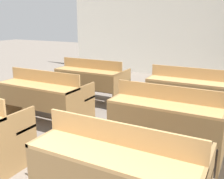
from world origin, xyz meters
The scene contains 6 objects.
wall_back centered at (0.00, 7.24, 1.36)m, with size 6.81×0.06×2.72m.
bench_front_right centered at (1.01, 1.51, 0.46)m, with size 1.31×0.72×0.84m.
bench_second_left centered at (-0.90, 2.79, 0.46)m, with size 1.31×0.72×0.84m.
bench_second_right centered at (1.02, 2.79, 0.46)m, with size 1.31×0.72×0.84m.
bench_third_left centered at (-0.87, 4.08, 0.46)m, with size 1.31×0.72×0.84m.
bench_third_right centered at (1.00, 4.09, 0.46)m, with size 1.31×0.72×0.84m.
Camera 1 is at (1.82, -0.11, 1.59)m, focal length 42.00 mm.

